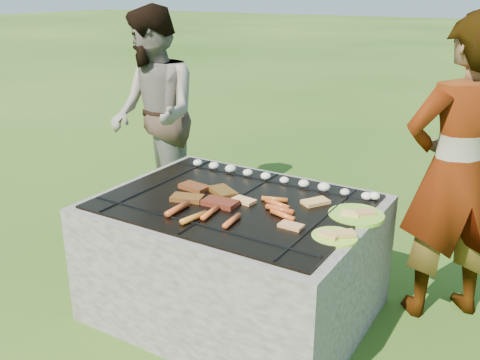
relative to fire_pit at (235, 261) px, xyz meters
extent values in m
plane|color=#1F4711|center=(0.00, 0.00, -0.28)|extent=(60.00, 60.00, 0.00)
cube|color=#9D948B|center=(0.00, 0.41, 0.02)|extent=(1.30, 0.18, 0.60)
cube|color=gray|center=(0.00, -0.41, 0.02)|extent=(1.30, 0.18, 0.60)
cube|color=#A59D92|center=(-0.56, 0.00, 0.02)|extent=(0.18, 0.64, 0.60)
cube|color=#A0998E|center=(0.56, 0.00, 0.02)|extent=(0.18, 0.64, 0.60)
cube|color=black|center=(0.00, 0.00, -0.04)|extent=(0.94, 0.64, 0.48)
sphere|color=#FF5914|center=(0.00, 0.00, 0.18)|extent=(0.10, 0.10, 0.10)
cube|color=black|center=(0.00, 0.00, 0.32)|extent=(1.20, 0.90, 0.01)
cylinder|color=black|center=(-0.45, 0.00, 0.33)|extent=(0.01, 0.88, 0.01)
cylinder|color=black|center=(0.00, 0.00, 0.33)|extent=(0.01, 0.88, 0.01)
cylinder|color=black|center=(0.45, 0.00, 0.33)|extent=(0.01, 0.88, 0.01)
cylinder|color=black|center=(0.00, -0.32, 0.33)|extent=(1.18, 0.01, 0.01)
cylinder|color=black|center=(0.00, 0.32, 0.33)|extent=(1.18, 0.01, 0.01)
ellipsoid|color=#ECE8C8|center=(-0.46, 0.34, 0.35)|extent=(0.05, 0.05, 0.04)
ellipsoid|color=beige|center=(-0.35, 0.34, 0.35)|extent=(0.06, 0.06, 0.04)
ellipsoid|color=beige|center=(-0.24, 0.34, 0.35)|extent=(0.06, 0.06, 0.04)
ellipsoid|color=#EDE5C9|center=(-0.13, 0.34, 0.35)|extent=(0.05, 0.05, 0.04)
ellipsoid|color=white|center=(-0.02, 0.34, 0.35)|extent=(0.05, 0.05, 0.04)
ellipsoid|color=#F4E5CE|center=(0.10, 0.34, 0.35)|extent=(0.05, 0.05, 0.03)
ellipsoid|color=silver|center=(0.21, 0.34, 0.35)|extent=(0.06, 0.06, 0.04)
ellipsoid|color=beige|center=(0.32, 0.34, 0.35)|extent=(0.06, 0.06, 0.04)
ellipsoid|color=beige|center=(0.43, 0.34, 0.35)|extent=(0.05, 0.05, 0.03)
ellipsoid|color=#F4E6CF|center=(0.54, 0.34, 0.35)|extent=(0.05, 0.05, 0.04)
ellipsoid|color=#F4E6CF|center=(0.57, 0.36, 0.35)|extent=(0.05, 0.05, 0.04)
cube|color=#95461B|center=(-0.26, 0.02, 0.34)|extent=(0.16, 0.10, 0.02)
cube|color=#8B5B19|center=(-0.10, 0.04, 0.34)|extent=(0.18, 0.16, 0.02)
cube|color=#96591B|center=(-0.20, -0.12, 0.34)|extent=(0.17, 0.13, 0.02)
cube|color=maroon|center=(-0.03, -0.09, 0.34)|extent=(0.17, 0.10, 0.02)
cylinder|color=#CB5721|center=(0.17, 0.09, 0.34)|extent=(0.13, 0.06, 0.02)
cylinder|color=#DD4524|center=(0.21, 0.04, 0.34)|extent=(0.14, 0.06, 0.03)
cylinder|color=#DC5824|center=(0.25, -0.01, 0.34)|extent=(0.14, 0.03, 0.03)
cylinder|color=orange|center=(0.29, -0.06, 0.34)|extent=(0.14, 0.06, 0.03)
cylinder|color=orange|center=(0.00, -0.21, 0.34)|extent=(0.04, 0.14, 0.03)
cylinder|color=#ED5927|center=(0.13, -0.23, 0.34)|extent=(0.04, 0.14, 0.03)
cylinder|color=#D84423|center=(-0.15, -0.25, 0.34)|extent=(0.03, 0.16, 0.03)
cylinder|color=orange|center=(-0.03, -0.29, 0.34)|extent=(0.06, 0.15, 0.03)
cube|color=#F7DB7E|center=(0.05, 0.00, 0.34)|extent=(0.12, 0.08, 0.01)
cube|color=#DFAB72|center=(0.37, -0.14, 0.34)|extent=(0.11, 0.06, 0.01)
cube|color=tan|center=(0.35, 0.16, 0.34)|extent=(0.13, 0.15, 0.02)
cylinder|color=#A6CC30|center=(0.56, 0.14, 0.33)|extent=(0.30, 0.30, 0.02)
cube|color=#F3CD7C|center=(0.54, 0.12, 0.34)|extent=(0.09, 0.06, 0.01)
cube|color=tan|center=(0.59, 0.16, 0.34)|extent=(0.10, 0.10, 0.01)
cylinder|color=#C9FC3C|center=(0.56, -0.12, 0.32)|extent=(0.19, 0.19, 0.01)
cube|color=#DCC570|center=(0.54, -0.14, 0.34)|extent=(0.09, 0.06, 0.01)
cube|color=tan|center=(0.59, -0.10, 0.34)|extent=(0.11, 0.10, 0.02)
imported|color=gray|center=(0.89, 0.55, 0.46)|extent=(0.65, 0.63, 1.49)
imported|color=#A49B89|center=(-1.14, 0.76, 0.46)|extent=(0.91, 0.87, 1.48)
camera|label=1|loc=(1.27, -2.02, 1.29)|focal=40.00mm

